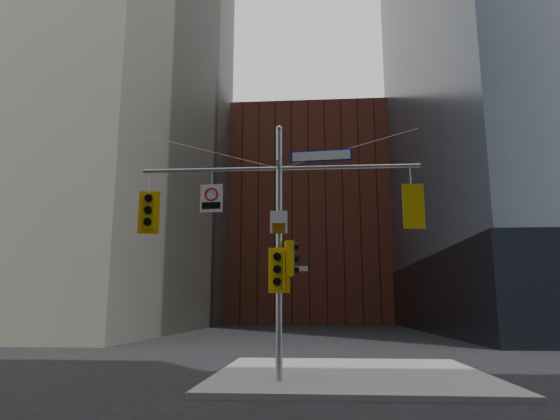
# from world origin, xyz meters

# --- Properties ---
(ground) EXTENTS (160.00, 160.00, 0.00)m
(ground) POSITION_xyz_m (0.00, 0.00, 0.00)
(ground) COLOR black
(ground) RESTS_ON ground
(sidewalk_corner) EXTENTS (8.00, 8.00, 0.15)m
(sidewalk_corner) POSITION_xyz_m (2.00, 4.00, 0.07)
(sidewalk_corner) COLOR gray
(sidewalk_corner) RESTS_ON ground
(brick_midrise) EXTENTS (26.00, 20.00, 28.00)m
(brick_midrise) POSITION_xyz_m (0.00, 58.00, 14.00)
(brick_midrise) COLOR maroon
(brick_midrise) RESTS_ON ground
(signal_assembly) EXTENTS (8.00, 0.80, 7.30)m
(signal_assembly) POSITION_xyz_m (0.00, 1.99, 4.42)
(signal_assembly) COLOR #999CA1
(signal_assembly) RESTS_ON ground
(traffic_light_west_arm) EXTENTS (0.60, 0.56, 1.27)m
(traffic_light_west_arm) POSITION_xyz_m (-3.79, 2.01, 4.80)
(traffic_light_west_arm) COLOR #DBB20B
(traffic_light_west_arm) RESTS_ON ground
(traffic_light_east_arm) EXTENTS (0.60, 0.48, 1.25)m
(traffic_light_east_arm) POSITION_xyz_m (3.71, 1.99, 4.80)
(traffic_light_east_arm) COLOR #DBB20B
(traffic_light_east_arm) RESTS_ON ground
(traffic_light_pole_side) EXTENTS (0.42, 0.36, 0.98)m
(traffic_light_pole_side) POSITION_xyz_m (0.32, 2.01, 3.41)
(traffic_light_pole_side) COLOR #DBB20B
(traffic_light_pole_side) RESTS_ON ground
(traffic_light_pole_front) EXTENTS (0.59, 0.48, 1.24)m
(traffic_light_pole_front) POSITION_xyz_m (0.00, 1.73, 3.07)
(traffic_light_pole_front) COLOR #DBB20B
(traffic_light_pole_front) RESTS_ON ground
(street_sign_blade) EXTENTS (1.77, 0.22, 0.35)m
(street_sign_blade) POSITION_xyz_m (1.21, 2.00, 6.35)
(street_sign_blade) COLOR navy
(street_sign_blade) RESTS_ON ground
(regulatory_sign_arm) EXTENTS (0.65, 0.09, 0.82)m
(regulatory_sign_arm) POSITION_xyz_m (-1.95, 1.97, 5.18)
(regulatory_sign_arm) COLOR silver
(regulatory_sign_arm) RESTS_ON ground
(regulatory_sign_pole) EXTENTS (0.49, 0.07, 0.64)m
(regulatory_sign_pole) POSITION_xyz_m (0.00, 1.88, 4.40)
(regulatory_sign_pole) COLOR silver
(regulatory_sign_pole) RESTS_ON ground
(street_blade_ew) EXTENTS (0.70, 0.04, 0.14)m
(street_blade_ew) POSITION_xyz_m (0.45, 2.00, 3.12)
(street_blade_ew) COLOR silver
(street_blade_ew) RESTS_ON ground
(street_blade_ns) EXTENTS (0.09, 0.82, 0.16)m
(street_blade_ns) POSITION_xyz_m (0.00, 2.45, 2.71)
(street_blade_ns) COLOR #145926
(street_blade_ns) RESTS_ON ground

